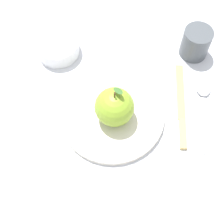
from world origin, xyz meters
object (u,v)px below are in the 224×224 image
dinner_plate (112,114)px  cup (196,42)px  knife (182,112)px  spoon (204,96)px  side_bowl (57,46)px  apple (113,106)px

dinner_plate → cup: size_ratio=3.12×
cup → knife: cup is taller
dinner_plate → spoon: dinner_plate is taller
dinner_plate → side_bowl: (0.04, 0.22, 0.02)m
side_bowl → spoon: side_bowl is taller
dinner_plate → knife: dinner_plate is taller
side_bowl → apple: bearing=-99.3°
side_bowl → cup: size_ratio=1.42×
apple → spoon: apple is taller
apple → cup: (0.27, -0.01, -0.01)m
apple → side_bowl: 0.23m
side_bowl → cup: 0.33m
dinner_plate → apple: 0.05m
cup → side_bowl: bearing=134.1°
knife → apple: bearing=139.1°
apple → cup: bearing=-3.0°
spoon → knife: bearing=170.9°
spoon → cup: bearing=49.1°
dinner_plate → spoon: bearing=-32.5°
knife → cup: bearing=29.9°
dinner_plate → apple: (-0.00, -0.00, 0.05)m
apple → knife: bearing=-40.9°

